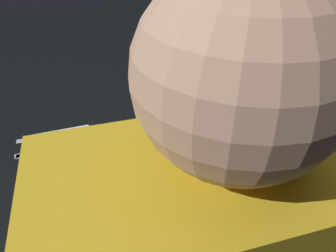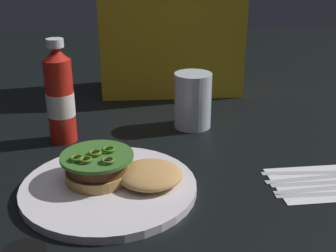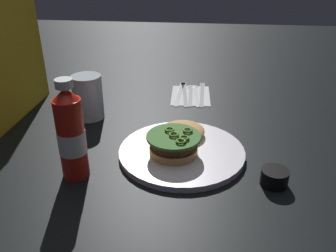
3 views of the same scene
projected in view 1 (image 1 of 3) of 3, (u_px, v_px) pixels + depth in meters
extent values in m
plane|color=black|center=(153.00, 136.00, 0.92)|extent=(3.00, 3.00, 0.00)
cylinder|color=white|center=(183.00, 121.00, 0.97)|extent=(0.29, 0.29, 0.01)
cylinder|color=tan|center=(190.00, 119.00, 0.95)|extent=(0.11, 0.11, 0.02)
cylinder|color=#512D19|center=(191.00, 114.00, 0.94)|extent=(0.10, 0.10, 0.02)
cylinder|color=red|center=(191.00, 111.00, 0.93)|extent=(0.09, 0.09, 0.01)
cylinder|color=#396D29|center=(191.00, 109.00, 0.93)|extent=(0.12, 0.12, 0.01)
torus|color=#4B7A1B|center=(199.00, 103.00, 0.95)|extent=(0.02, 0.02, 0.01)
torus|color=#4F6A23|center=(181.00, 103.00, 0.94)|extent=(0.02, 0.02, 0.01)
torus|color=#417415|center=(186.00, 110.00, 0.91)|extent=(0.02, 0.02, 0.01)
torus|color=#4E631A|center=(193.00, 102.00, 0.95)|extent=(0.02, 0.02, 0.01)
torus|color=#53701A|center=(192.00, 107.00, 0.93)|extent=(0.02, 0.02, 0.01)
ellipsoid|color=tan|center=(161.00, 119.00, 0.94)|extent=(0.11, 0.11, 0.03)
cylinder|color=red|center=(251.00, 136.00, 0.78)|extent=(0.06, 0.06, 0.17)
cone|color=red|center=(258.00, 101.00, 0.72)|extent=(0.05, 0.05, 0.02)
cylinder|color=white|center=(259.00, 94.00, 0.71)|extent=(0.03, 0.03, 0.02)
cylinder|color=white|center=(251.00, 138.00, 0.78)|extent=(0.06, 0.06, 0.05)
cylinder|color=silver|center=(147.00, 182.00, 0.68)|extent=(0.08, 0.08, 0.12)
cylinder|color=black|center=(191.00, 85.00, 1.14)|extent=(0.06, 0.06, 0.03)
cube|color=white|center=(61.00, 142.00, 0.89)|extent=(0.18, 0.13, 0.00)
cube|color=silver|center=(60.00, 134.00, 0.92)|extent=(0.19, 0.01, 0.00)
cube|color=silver|center=(31.00, 138.00, 0.90)|extent=(0.08, 0.02, 0.00)
cube|color=silver|center=(60.00, 137.00, 0.90)|extent=(0.19, 0.03, 0.00)
ellipsoid|color=silver|center=(31.00, 143.00, 0.88)|extent=(0.04, 0.03, 0.00)
cube|color=silver|center=(60.00, 141.00, 0.89)|extent=(0.18, 0.02, 0.00)
cube|color=silver|center=(32.00, 146.00, 0.87)|extent=(0.04, 0.02, 0.00)
cube|color=silver|center=(61.00, 145.00, 0.88)|extent=(0.19, 0.03, 0.00)
cube|color=silver|center=(30.00, 152.00, 0.85)|extent=(0.08, 0.03, 0.00)
cube|color=silver|center=(61.00, 149.00, 0.86)|extent=(0.19, 0.02, 0.00)
cube|color=silver|center=(31.00, 153.00, 0.85)|extent=(0.08, 0.02, 0.00)
sphere|color=tan|center=(240.00, 75.00, 0.24)|extent=(0.17, 0.17, 0.17)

